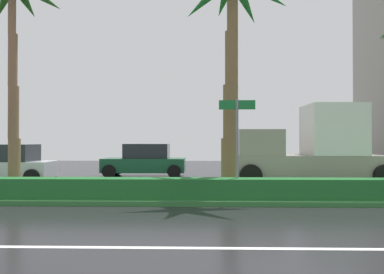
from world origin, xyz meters
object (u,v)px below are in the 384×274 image
Objects in this scene: car_in_traffic_second at (145,161)px; box_truck_lead at (310,148)px; street_name_sign at (237,134)px; palm_tree_mid_left at (12,4)px; palm_tree_centre_left at (231,15)px; car_in_traffic_leading at (6,164)px.

box_truck_lead is at bearing 158.24° from car_in_traffic_second.
car_in_traffic_second is (-4.05, 8.19, -1.25)m from street_name_sign.
palm_tree_mid_left is 1.22× the size of box_truck_lead.
street_name_sign is at bearing -87.34° from palm_tree_centre_left.
car_in_traffic_leading is 6.56m from car_in_traffic_second.
box_truck_lead is (3.72, 5.09, -0.53)m from street_name_sign.
palm_tree_mid_left is at bearing 18.37° from box_truck_lead.
street_name_sign reaches higher than car_in_traffic_leading.
box_truck_lead is (11.33, 3.76, -5.07)m from palm_tree_mid_left.
car_in_traffic_second is (5.83, 3.01, 0.00)m from car_in_traffic_leading.
palm_tree_mid_left is 1.00× the size of palm_tree_centre_left.
palm_tree_centre_left is at bearing 92.66° from street_name_sign.
car_in_traffic_second is at bearing 62.56° from palm_tree_mid_left.
box_truck_lead is (7.76, -3.10, 0.72)m from car_in_traffic_second.
street_name_sign is at bearing 152.33° from car_in_traffic_leading.
palm_tree_mid_left reaches higher than box_truck_lead.
palm_tree_centre_left is 1.82× the size of car_in_traffic_leading.
palm_tree_centre_left is 11.82m from car_in_traffic_leading.
box_truck_lead is at bearing 179.62° from car_in_traffic_leading.
palm_tree_mid_left is 12.97m from box_truck_lead.
palm_tree_mid_left is at bearing 170.12° from street_name_sign.
palm_tree_mid_left reaches higher than street_name_sign.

